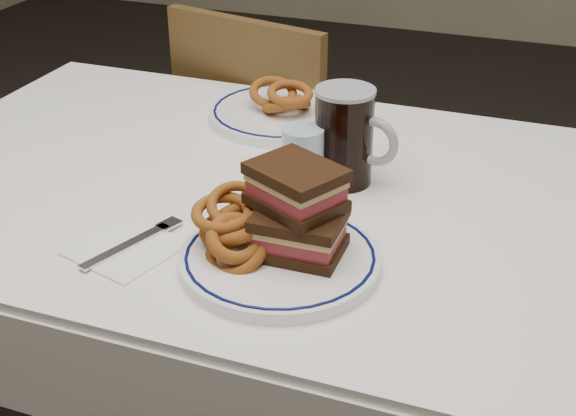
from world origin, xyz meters
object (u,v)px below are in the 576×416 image
(beer_mug, at_px, (346,136))
(far_plate, at_px, (284,113))
(chair_far, at_px, (275,169))
(reuben_sandwich, at_px, (298,210))
(main_plate, at_px, (280,259))

(beer_mug, relative_size, far_plate, 0.55)
(chair_far, height_order, reuben_sandwich, reuben_sandwich)
(main_plate, bearing_deg, beer_mug, 88.30)
(far_plate, bearing_deg, reuben_sandwich, -67.27)
(reuben_sandwich, xyz_separation_m, beer_mug, (-0.01, 0.26, 0.00))
(main_plate, distance_m, reuben_sandwich, 0.08)
(chair_far, distance_m, far_plate, 0.43)
(main_plate, distance_m, beer_mug, 0.29)
(chair_far, distance_m, beer_mug, 0.70)
(chair_far, relative_size, beer_mug, 5.43)
(beer_mug, bearing_deg, far_plate, 130.87)
(chair_far, bearing_deg, reuben_sandwich, -66.46)
(far_plate, bearing_deg, main_plate, -69.93)
(main_plate, xyz_separation_m, beer_mug, (0.01, 0.28, 0.07))
(reuben_sandwich, height_order, beer_mug, beer_mug)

